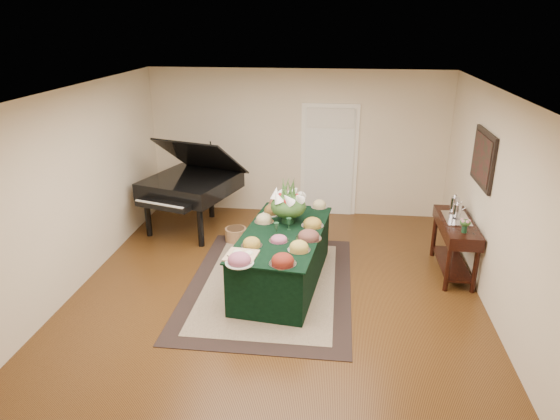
# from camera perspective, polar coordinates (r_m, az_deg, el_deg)

# --- Properties ---
(ground) EXTENTS (6.00, 6.00, 0.00)m
(ground) POSITION_cam_1_polar(r_m,az_deg,el_deg) (7.06, -0.29, -8.85)
(ground) COLOR #311B0B
(ground) RESTS_ON ground
(area_rug) EXTENTS (2.27, 3.17, 0.01)m
(area_rug) POSITION_cam_1_polar(r_m,az_deg,el_deg) (7.13, -1.16, -8.48)
(area_rug) COLOR black
(area_rug) RESTS_ON ground
(kitchen_doorway) EXTENTS (1.05, 0.07, 2.10)m
(kitchen_doorway) POSITION_cam_1_polar(r_m,az_deg,el_deg) (9.38, 5.61, 5.51)
(kitchen_doorway) COLOR white
(kitchen_doorway) RESTS_ON ground
(buffet_table) EXTENTS (1.29, 2.31, 0.78)m
(buffet_table) POSITION_cam_1_polar(r_m,az_deg,el_deg) (7.02, 0.33, -5.43)
(buffet_table) COLOR black
(buffet_table) RESTS_ON ground
(food_platters) EXTENTS (1.16, 2.32, 0.12)m
(food_platters) POSITION_cam_1_polar(r_m,az_deg,el_deg) (6.81, 0.40, -2.26)
(food_platters) COLOR silver
(food_platters) RESTS_ON buffet_table
(cutting_board) EXTENTS (0.42, 0.42, 0.10)m
(cutting_board) POSITION_cam_1_polar(r_m,az_deg,el_deg) (6.19, -4.41, -4.96)
(cutting_board) COLOR tan
(cutting_board) RESTS_ON buffet_table
(green_goblets) EXTENTS (0.23, 0.26, 0.18)m
(green_goblets) POSITION_cam_1_polar(r_m,az_deg,el_deg) (6.81, 0.30, -1.86)
(green_goblets) COLOR #163721
(green_goblets) RESTS_ON buffet_table
(floral_centerpiece) EXTENTS (0.53, 0.53, 0.53)m
(floral_centerpiece) POSITION_cam_1_polar(r_m,az_deg,el_deg) (7.08, 0.96, 0.96)
(floral_centerpiece) COLOR #163721
(floral_centerpiece) RESTS_ON buffet_table
(grand_piano) EXTENTS (1.81, 1.91, 1.68)m
(grand_piano) POSITION_cam_1_polar(r_m,az_deg,el_deg) (8.78, -10.16, 2.88)
(grand_piano) COLOR black
(grand_piano) RESTS_ON ground
(wicker_basket) EXTENTS (0.36, 0.36, 0.22)m
(wicker_basket) POSITION_cam_1_polar(r_m,az_deg,el_deg) (8.45, -5.07, -2.82)
(wicker_basket) COLOR #91623A
(wicker_basket) RESTS_ON ground
(mahogany_sideboard) EXTENTS (0.45, 1.30, 0.83)m
(mahogany_sideboard) POSITION_cam_1_polar(r_m,az_deg,el_deg) (7.61, 19.45, -2.49)
(mahogany_sideboard) COLOR black
(mahogany_sideboard) RESTS_ON ground
(tea_service) EXTENTS (0.34, 0.58, 0.30)m
(tea_service) POSITION_cam_1_polar(r_m,az_deg,el_deg) (7.66, 19.46, 0.13)
(tea_service) COLOR silver
(tea_service) RESTS_ON mahogany_sideboard
(pink_bouquet) EXTENTS (0.16, 0.16, 0.20)m
(pink_bouquet) POSITION_cam_1_polar(r_m,az_deg,el_deg) (7.12, 20.41, -1.42)
(pink_bouquet) COLOR #163721
(pink_bouquet) RESTS_ON mahogany_sideboard
(wall_painting) EXTENTS (0.05, 0.95, 0.75)m
(wall_painting) POSITION_cam_1_polar(r_m,az_deg,el_deg) (7.32, 22.19, 5.48)
(wall_painting) COLOR black
(wall_painting) RESTS_ON ground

